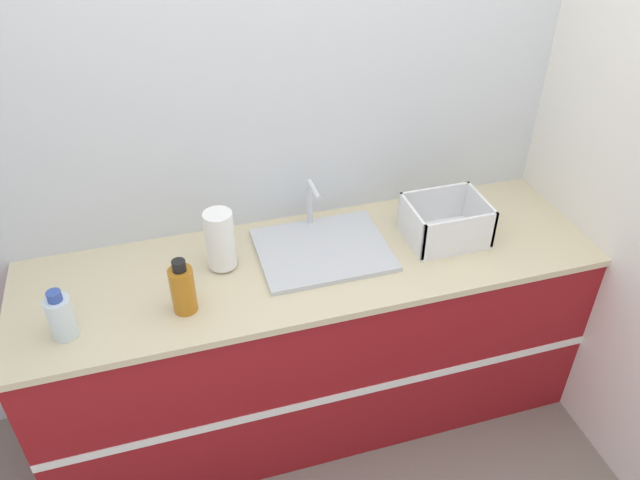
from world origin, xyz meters
name	(u,v)px	position (x,y,z in m)	size (l,w,h in m)	color
ground_plane	(334,461)	(0.00, 0.00, 0.00)	(12.00, 12.00, 0.00)	slate
wall_back	(287,129)	(0.00, 0.69, 1.30)	(4.72, 0.06, 2.60)	silver
wall_right	(592,130)	(1.19, 0.33, 1.30)	(0.06, 2.66, 2.60)	silver
counter_cabinet	(313,339)	(0.00, 0.33, 0.45)	(2.34, 0.69, 0.89)	maroon
sink	(322,248)	(0.06, 0.38, 0.90)	(0.53, 0.43, 0.24)	silver
paper_towel_roll	(220,240)	(-0.35, 0.40, 1.02)	(0.11, 0.11, 0.25)	#4C4C51
dish_rack	(445,225)	(0.57, 0.32, 0.96)	(0.32, 0.26, 0.18)	white
bottle_clear	(61,316)	(-0.94, 0.17, 0.97)	(0.09, 0.09, 0.19)	silver
bottle_amber	(183,289)	(-0.52, 0.18, 0.99)	(0.09, 0.09, 0.22)	#B26B19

